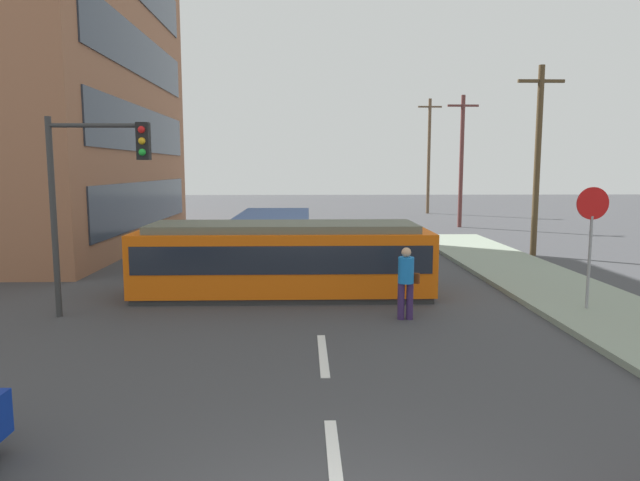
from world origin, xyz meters
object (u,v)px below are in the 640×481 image
(stop_sign, at_px, (592,222))
(utility_pole_mid, at_px, (538,158))
(city_bus, at_px, (274,235))
(utility_pole_far, at_px, (461,159))
(utility_pole_distant, at_px, (429,154))
(streetcar_tram, at_px, (284,258))
(pedestrian_crossing, at_px, (406,279))
(traffic_light_mast, at_px, (92,178))

(stop_sign, distance_m, utility_pole_mid, 9.48)
(city_bus, bearing_deg, stop_sign, -43.69)
(utility_pole_far, xyz_separation_m, utility_pole_distant, (0.34, 10.26, 0.52))
(stop_sign, relative_size, utility_pole_far, 0.38)
(streetcar_tram, distance_m, pedestrian_crossing, 3.90)
(stop_sign, bearing_deg, utility_pole_mid, 75.17)
(pedestrian_crossing, distance_m, utility_pole_distant, 31.71)
(traffic_light_mast, height_order, utility_pole_distant, utility_pole_distant)
(utility_pole_mid, bearing_deg, city_bus, -171.32)
(traffic_light_mast, relative_size, utility_pole_far, 0.60)
(traffic_light_mast, height_order, utility_pole_far, utility_pole_far)
(city_bus, xyz_separation_m, utility_pole_far, (10.29, 12.58, 2.95))
(stop_sign, xyz_separation_m, utility_pole_far, (2.48, 20.04, 1.81))
(pedestrian_crossing, bearing_deg, utility_pole_distant, 76.73)
(pedestrian_crossing, distance_m, utility_pole_far, 21.76)
(city_bus, height_order, utility_pole_far, utility_pole_far)
(city_bus, distance_m, utility_pole_distant, 25.43)
(utility_pole_mid, bearing_deg, utility_pole_far, 89.54)
(streetcar_tram, distance_m, city_bus, 5.24)
(traffic_light_mast, relative_size, utility_pole_mid, 0.63)
(utility_pole_distant, bearing_deg, utility_pole_mid, -91.17)
(stop_sign, xyz_separation_m, utility_pole_distant, (2.82, 30.30, 2.32))
(utility_pole_distant, bearing_deg, utility_pole_far, -91.93)
(pedestrian_crossing, distance_m, traffic_light_mast, 7.51)
(stop_sign, relative_size, utility_pole_mid, 0.39)
(streetcar_tram, height_order, pedestrian_crossing, streetcar_tram)
(traffic_light_mast, bearing_deg, streetcar_tram, 26.82)
(streetcar_tram, relative_size, utility_pole_distant, 0.91)
(traffic_light_mast, bearing_deg, city_bus, 63.09)
(utility_pole_far, distance_m, utility_pole_distant, 10.28)
(pedestrian_crossing, xyz_separation_m, traffic_light_mast, (-7.14, 0.47, 2.28))
(city_bus, relative_size, traffic_light_mast, 1.23)
(city_bus, bearing_deg, utility_pole_distant, 65.03)
(streetcar_tram, relative_size, traffic_light_mast, 1.72)
(streetcar_tram, distance_m, traffic_light_mast, 5.26)
(utility_pole_mid, xyz_separation_m, utility_pole_distant, (0.43, 21.28, 0.65))
(pedestrian_crossing, height_order, utility_pole_distant, utility_pole_distant)
(streetcar_tram, xyz_separation_m, utility_pole_far, (9.77, 17.79, 2.97))
(stop_sign, distance_m, traffic_light_mast, 11.60)
(streetcar_tram, xyz_separation_m, utility_pole_mid, (9.68, 6.77, 2.84))
(pedestrian_crossing, relative_size, traffic_light_mast, 0.36)
(streetcar_tram, bearing_deg, stop_sign, -17.16)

